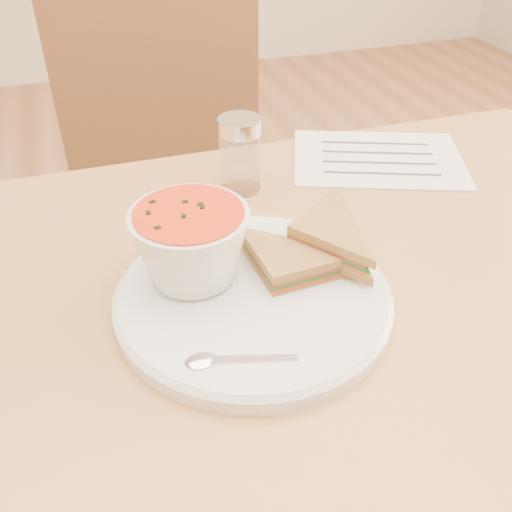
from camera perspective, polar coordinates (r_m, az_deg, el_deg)
name	(u,v)px	position (r m, az deg, el deg)	size (l,w,h in m)	color
dining_table	(324,451)	(0.97, 6.85, -18.81)	(1.00, 0.70, 0.75)	brown
chair_far	(172,240)	(1.21, -8.37, 1.57)	(0.42, 0.42, 0.96)	brown
plate	(253,299)	(0.63, -0.30, -4.29)	(0.30, 0.30, 0.02)	white
soup_bowl	(191,248)	(0.62, -6.48, 0.78)	(0.13, 0.13, 0.09)	white
sandwich_half_a	(273,290)	(0.60, 1.71, -3.43)	(0.11, 0.11, 0.03)	#AC893C
sandwich_half_b	(287,239)	(0.65, 3.09, 1.76)	(0.11, 0.11, 0.03)	#AC893C
spoon	(251,360)	(0.54, -0.51, -10.39)	(0.16, 0.03, 0.01)	silver
paper_menu	(378,159)	(0.94, 12.12, 9.49)	(0.27, 0.19, 0.00)	silver
condiment_shaker	(240,155)	(0.82, -1.61, 10.08)	(0.06, 0.06, 0.11)	silver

